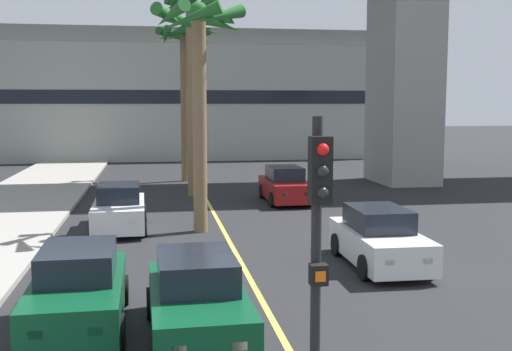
# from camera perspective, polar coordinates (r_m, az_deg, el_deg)

# --- Properties ---
(lane_stripe_center) EXTENTS (0.14, 56.00, 0.01)m
(lane_stripe_center) POSITION_cam_1_polar(r_m,az_deg,el_deg) (24.52, -3.77, -3.59)
(lane_stripe_center) COLOR #DBCC4C
(lane_stripe_center) RESTS_ON ground
(pier_building_backdrop) EXTENTS (32.66, 8.04, 9.89)m
(pier_building_backdrop) POSITION_cam_1_polar(r_m,az_deg,el_deg) (50.76, -6.73, 7.19)
(pier_building_backdrop) COLOR #ADB2A8
(pier_building_backdrop) RESTS_ON ground
(car_queue_front) EXTENTS (1.84, 4.10, 1.56)m
(car_queue_front) POSITION_cam_1_polar(r_m,az_deg,el_deg) (27.55, 2.67, -0.94)
(car_queue_front) COLOR maroon
(car_queue_front) RESTS_ON ground
(car_queue_second) EXTENTS (1.89, 4.13, 1.56)m
(car_queue_second) POSITION_cam_1_polar(r_m,az_deg,el_deg) (17.15, 11.15, -5.71)
(car_queue_second) COLOR white
(car_queue_second) RESTS_ON ground
(car_queue_third) EXTENTS (1.89, 4.13, 1.56)m
(car_queue_third) POSITION_cam_1_polar(r_m,az_deg,el_deg) (22.03, -12.34, -3.00)
(car_queue_third) COLOR white
(car_queue_third) RESTS_ON ground
(car_queue_fourth) EXTENTS (1.90, 4.13, 1.56)m
(car_queue_fourth) POSITION_cam_1_polar(r_m,az_deg,el_deg) (11.83, -5.37, -11.26)
(car_queue_fourth) COLOR #0C4728
(car_queue_fourth) RESTS_ON ground
(car_queue_fifth) EXTENTS (1.88, 4.13, 1.56)m
(car_queue_fifth) POSITION_cam_1_polar(r_m,az_deg,el_deg) (12.85, -15.86, -10.03)
(car_queue_fifth) COLOR #0C4728
(car_queue_fifth) RESTS_ON ground
(traffic_light_median_near) EXTENTS (0.24, 0.37, 4.20)m
(traffic_light_median_near) POSITION_cam_1_polar(r_m,az_deg,el_deg) (7.24, 5.64, -6.46)
(traffic_light_median_near) COLOR black
(traffic_light_median_near) RESTS_ON ground
(palm_tree_near_median) EXTENTS (3.10, 3.11, 8.54)m
(palm_tree_near_median) POSITION_cam_1_polar(r_m,az_deg,el_deg) (35.02, -6.57, 10.52)
(palm_tree_near_median) COLOR brown
(palm_tree_near_median) RESTS_ON ground
(palm_tree_mid_median) EXTENTS (3.17, 3.19, 7.63)m
(palm_tree_mid_median) POSITION_cam_1_polar(r_m,az_deg,el_deg) (21.05, -5.20, 10.71)
(palm_tree_mid_median) COLOR brown
(palm_tree_mid_median) RESTS_ON ground
(palm_tree_far_median) EXTENTS (2.51, 2.62, 9.33)m
(palm_tree_far_median) POSITION_cam_1_polar(r_m,az_deg,el_deg) (29.34, -5.95, 11.67)
(palm_tree_far_median) COLOR brown
(palm_tree_far_median) RESTS_ON ground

